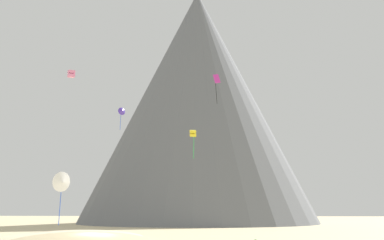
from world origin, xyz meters
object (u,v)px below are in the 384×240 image
Objects in this scene: kite_magenta_mid at (217,82)px; rock_massif at (205,115)px; kite_indigo_mid at (122,111)px; kite_white_low at (62,182)px; kite_yellow_low at (193,134)px; kite_pink_mid at (71,74)px.

rock_massif is at bearing -58.78° from kite_magenta_mid.
rock_massif is 43.24m from kite_indigo_mid.
kite_yellow_low is at bearing -37.34° from kite_white_low.
kite_indigo_mid is at bearing -107.22° from rock_massif.
kite_pink_mid reaches higher than kite_yellow_low.
kite_magenta_mid is (5.10, -53.85, -5.17)m from rock_massif.
kite_magenta_mid is at bearing -79.17° from kite_indigo_mid.
rock_massif reaches higher than kite_indigo_mid.
kite_indigo_mid is 0.89× the size of kite_magenta_mid.
kite_yellow_low is at bearing -103.02° from kite_indigo_mid.
kite_yellow_low is 0.85× the size of kite_indigo_mid.
rock_massif is 23.21× the size of kite_yellow_low.
kite_indigo_mid is 3.72× the size of kite_pink_mid.
kite_indigo_mid is 33.78m from kite_white_low.
kite_pink_mid is (-0.62, 3.23, 13.85)m from kite_white_low.
kite_indigo_mid is at bearing 107.86° from kite_yellow_low.
kite_indigo_mid is 22.10m from kite_magenta_mid.
kite_pink_mid reaches higher than kite_white_low.
kite_white_low is at bearing -177.14° from kite_yellow_low.
kite_indigo_mid is at bearing 56.90° from kite_pink_mid.
kite_magenta_mid is (17.73, -13.07, 1.71)m from kite_indigo_mid.
kite_indigo_mid reaches higher than kite_white_low.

